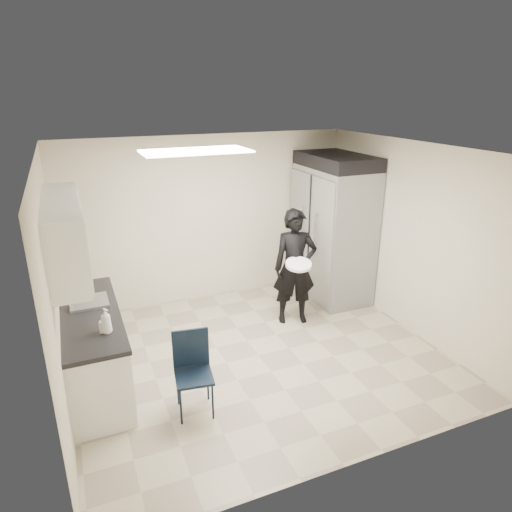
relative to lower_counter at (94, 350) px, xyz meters
name	(u,v)px	position (x,y,z in m)	size (l,w,h in m)	color
floor	(258,355)	(1.95, -0.20, -0.43)	(4.50, 4.50, 0.00)	tan
ceiling	(259,150)	(1.95, -0.20, 2.17)	(4.50, 4.50, 0.00)	white
back_wall	(209,219)	(1.95, 1.80, 0.87)	(4.50, 4.50, 0.00)	beige
left_wall	(54,292)	(-0.30, -0.20, 0.87)	(4.00, 4.00, 0.00)	beige
right_wall	(410,238)	(4.20, -0.20, 0.87)	(4.00, 4.00, 0.00)	beige
ceiling_panel	(196,151)	(1.35, 0.20, 2.14)	(1.20, 0.60, 0.02)	white
lower_counter	(94,350)	(0.00, 0.00, 0.00)	(0.60, 1.90, 0.86)	silver
countertop	(89,315)	(0.00, 0.00, 0.46)	(0.64, 1.95, 0.05)	black
sink	(90,306)	(0.02, 0.25, 0.44)	(0.42, 0.40, 0.14)	gray
faucet	(69,297)	(-0.18, 0.25, 0.59)	(0.02, 0.02, 0.24)	silver
upper_cabinets	(65,235)	(-0.13, 0.00, 1.40)	(0.35, 1.80, 0.75)	silver
towel_dispenser	(59,226)	(-0.19, 1.15, 1.19)	(0.22, 0.30, 0.35)	black
notice_sticker_left	(56,295)	(-0.29, -0.10, 0.79)	(0.00, 0.12, 0.07)	yellow
notice_sticker_right	(56,291)	(-0.29, 0.10, 0.75)	(0.00, 0.12, 0.07)	yellow
commercial_fridge	(333,234)	(3.78, 1.07, 0.62)	(0.80, 1.35, 2.10)	gray
fridge_compressor	(337,161)	(3.78, 1.07, 1.77)	(0.80, 1.35, 0.20)	black
folding_chair	(194,377)	(0.91, -0.93, 0.00)	(0.38, 0.38, 0.86)	black
man_tuxedo	(295,267)	(2.80, 0.48, 0.41)	(0.62, 0.41, 1.68)	black
bucket_lid	(299,264)	(2.73, 0.24, 0.55)	(0.36, 0.36, 0.04)	white
soap_bottle_a	(106,321)	(0.14, -0.53, 0.61)	(0.10, 0.10, 0.27)	silver
soap_bottle_b	(103,324)	(0.11, -0.50, 0.56)	(0.08, 0.08, 0.17)	silver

